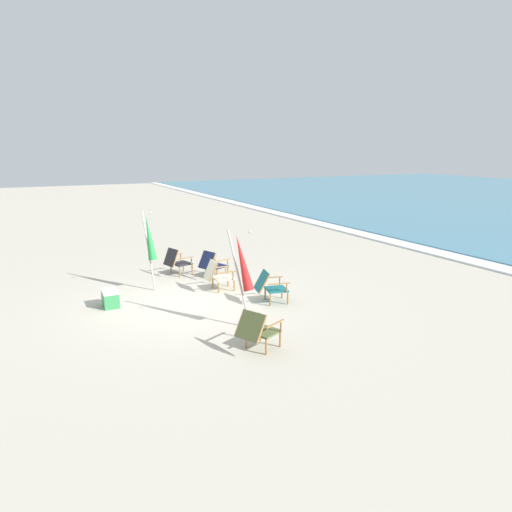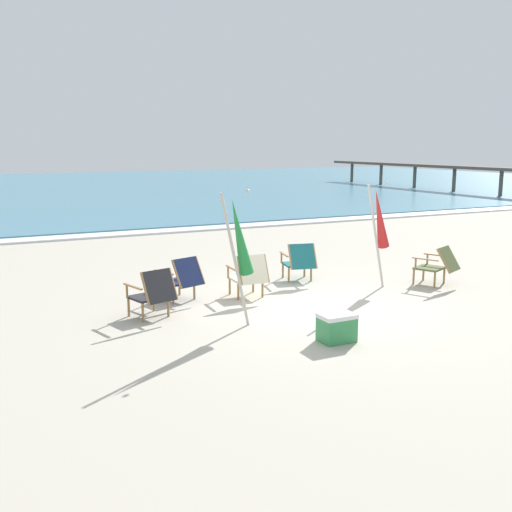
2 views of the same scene
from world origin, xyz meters
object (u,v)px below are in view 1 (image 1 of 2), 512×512
(beach_chair_far_center, at_px, (177,261))
(umbrella_furled_green, at_px, (149,239))
(beach_chair_front_left, at_px, (270,286))
(beach_chair_front_right, at_px, (258,329))
(beach_chair_back_right, at_px, (218,274))
(cooler_box, at_px, (110,298))
(umbrella_furled_red, at_px, (242,264))
(beach_chair_back_left, at_px, (212,263))

(beach_chair_far_center, xyz_separation_m, umbrella_furled_green, (1.03, -1.01, 0.93))
(beach_chair_front_left, bearing_deg, beach_chair_far_center, -160.00)
(beach_chair_front_right, xyz_separation_m, beach_chair_back_right, (-3.73, 0.75, 0.01))
(umbrella_furled_green, height_order, cooler_box, umbrella_furled_green)
(umbrella_furled_red, bearing_deg, beach_chair_front_left, 130.46)
(beach_chair_front_left, xyz_separation_m, cooler_box, (-1.43, -3.46, -0.22))
(beach_chair_front_right, relative_size, cooler_box, 1.93)
(beach_chair_front_left, bearing_deg, umbrella_furled_red, -49.54)
(beach_chair_back_right, bearing_deg, beach_chair_front_right, -11.30)
(beach_chair_far_center, distance_m, cooler_box, 2.98)
(beach_chair_far_center, relative_size, beach_chair_front_left, 0.97)
(umbrella_furled_red, distance_m, umbrella_furled_green, 3.54)
(beach_chair_front_left, relative_size, umbrella_furled_red, 0.42)
(beach_chair_far_center, distance_m, beach_chair_front_left, 3.61)
(beach_chair_front_right, distance_m, umbrella_furled_green, 4.78)
(beach_chair_front_right, xyz_separation_m, cooler_box, (-3.69, -1.97, -0.22))
(beach_chair_far_center, bearing_deg, beach_chair_front_left, 20.00)
(beach_chair_back_left, relative_size, beach_chair_back_right, 1.10)
(beach_chair_far_center, distance_m, beach_chair_front_right, 5.66)
(umbrella_furled_green, bearing_deg, cooler_box, -52.51)
(beach_chair_far_center, bearing_deg, cooler_box, -48.56)
(beach_chair_far_center, xyz_separation_m, umbrella_furled_red, (4.42, 0.04, 0.90))
(beach_chair_far_center, bearing_deg, umbrella_furled_green, -44.38)
(beach_chair_back_left, xyz_separation_m, beach_chair_front_left, (2.63, 0.42, -0.00))
(beach_chair_back_right, xyz_separation_m, umbrella_furled_green, (-0.89, -1.51, 0.93))
(beach_chair_front_right, distance_m, cooler_box, 4.19)
(beach_chair_front_right, relative_size, umbrella_furled_red, 0.46)
(cooler_box, bearing_deg, beach_chair_front_left, 67.54)
(beach_chair_front_right, bearing_deg, beach_chair_back_left, 167.74)
(umbrella_furled_red, distance_m, cooler_box, 3.52)
(beach_chair_back_left, xyz_separation_m, cooler_box, (1.20, -3.04, -0.22))
(beach_chair_front_left, bearing_deg, beach_chair_front_right, -33.33)
(umbrella_furled_red, relative_size, cooler_box, 4.16)
(beach_chair_front_left, height_order, beach_chair_back_right, beach_chair_back_right)
(beach_chair_back_left, bearing_deg, cooler_box, -68.38)
(cooler_box, bearing_deg, beach_chair_far_center, 131.44)
(beach_chair_front_right, distance_m, umbrella_furled_red, 1.56)
(beach_chair_front_right, distance_m, beach_chair_back_right, 3.81)
(beach_chair_back_left, bearing_deg, beach_chair_front_right, -12.26)
(beach_chair_front_left, bearing_deg, beach_chair_back_left, -170.90)
(beach_chair_back_right, bearing_deg, cooler_box, -89.06)
(beach_chair_back_right, height_order, cooler_box, beach_chair_back_right)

